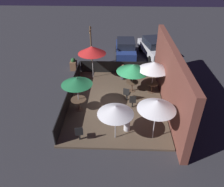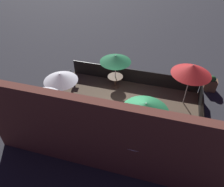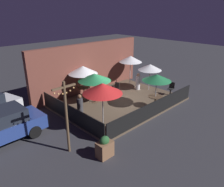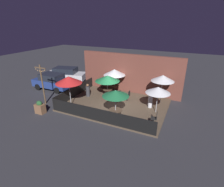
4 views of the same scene
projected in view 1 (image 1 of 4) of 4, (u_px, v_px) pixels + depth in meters
The scene contains 23 objects.
ground_plane at pixel (116, 103), 14.18m from camera, with size 60.00×60.00×0.00m, color #2D2D33.
patio_deck at pixel (116, 102), 14.14m from camera, with size 8.11×5.97×0.12m.
building_wall at pixel (170, 78), 13.06m from camera, with size 9.71×0.36×3.72m.
fence_front at pixel (70, 94), 13.94m from camera, with size 7.91×0.05×0.95m.
fence_side_left at pixel (117, 67), 17.21m from camera, with size 0.05×5.77×0.95m.
patio_umbrella_0 at pixel (133, 68), 14.20m from camera, with size 2.17×2.17×2.00m.
patio_umbrella_1 at pixel (154, 66), 13.98m from camera, with size 2.04×2.04×2.25m.
patio_umbrella_2 at pixel (77, 81), 12.30m from camera, with size 1.79×1.79×2.18m.
patio_umbrella_3 at pixel (157, 105), 10.17m from camera, with size 1.85×1.85×2.37m.
patio_umbrella_4 at pixel (116, 110), 10.37m from camera, with size 1.78×1.78×2.02m.
patio_umbrella_5 at pixel (92, 50), 15.60m from camera, with size 2.04×2.04×2.49m.
dining_table_0 at pixel (132, 84), 14.84m from camera, with size 0.83×0.83×0.73m.
dining_table_1 at pixel (152, 85), 14.75m from camera, with size 0.88×0.88×0.71m.
dining_table_2 at pixel (79, 101), 13.06m from camera, with size 0.92×0.92×0.75m.
patio_chair_0 at pixel (79, 133), 10.90m from camera, with size 0.46×0.46×0.94m.
patio_chair_1 at pixel (127, 93), 13.90m from camera, with size 0.51×0.51×0.95m.
patio_chair_2 at pixel (133, 101), 13.24m from camera, with size 0.41×0.41×0.92m.
patron_0 at pixel (123, 73), 16.30m from camera, with size 0.46×0.46×1.18m.
patron_1 at pixel (127, 121), 11.51m from camera, with size 0.45×0.45×1.31m.
planter_box at pixel (74, 64), 17.93m from camera, with size 0.70×0.49×1.02m.
light_post at pixel (91, 44), 17.87m from camera, with size 1.10×0.12×3.35m.
parked_car_0 at pixel (126, 48), 19.87m from camera, with size 3.93×1.87×1.62m.
parked_car_1 at pixel (154, 47), 20.10m from camera, with size 4.79×2.73×1.62m.
Camera 1 is at (11.57, 0.17, 8.22)m, focal length 35.00 mm.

